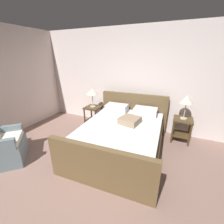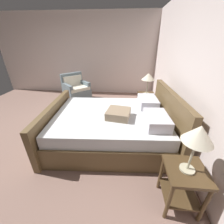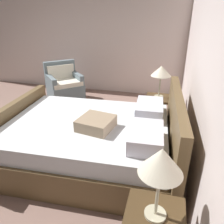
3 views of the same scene
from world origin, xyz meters
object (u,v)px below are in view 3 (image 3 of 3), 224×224
Objects in this scene: table_lamp_left at (161,72)px; armchair at (64,86)px; nightstand_left at (158,108)px; bed at (92,140)px; table_lamp_right at (161,163)px.

table_lamp_left is 2.45m from armchair.
nightstand_left is 1.10× the size of table_lamp_left.
table_lamp_right reaches higher than bed.
nightstand_left is (-1.22, 0.80, 0.06)m from bed.
bed is at bearing -33.36° from table_lamp_left.
table_lamp_left is (-1.22, 0.80, 0.71)m from bed.
bed is 1.70m from table_lamp_right.
nightstand_left is at bearing 69.82° from armchair.
table_lamp_left is at bearing 69.82° from armchair.
armchair is at bearing -145.32° from bed.
armchair is at bearing -110.18° from nightstand_left.
bed is 4.46× the size of table_lamp_left.
table_lamp_right is 1.06× the size of table_lamp_left.
table_lamp_left is (-2.44, -0.14, -0.02)m from table_lamp_right.
table_lamp_right is 0.96× the size of nightstand_left.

